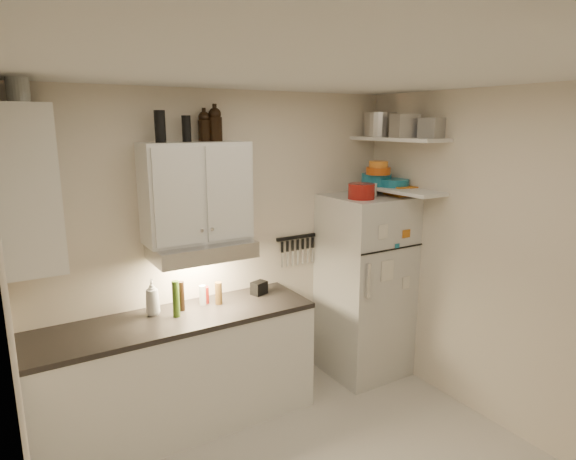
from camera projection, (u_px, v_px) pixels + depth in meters
ceiling at (337, 69)px, 2.51m from camera, size 3.20×3.00×0.02m
back_wall at (225, 249)px, 4.05m from camera, size 3.20×0.02×2.60m
left_wall at (16, 381)px, 1.97m from camera, size 0.02×3.00×2.60m
right_wall at (504, 264)px, 3.61m from camera, size 0.02×3.00×2.60m
base_cabinet at (179, 375)px, 3.70m from camera, size 2.10×0.60×0.88m
countertop at (176, 319)px, 3.60m from camera, size 2.10×0.62×0.04m
upper_cabinet at (196, 192)px, 3.64m from camera, size 0.80×0.33×0.75m
side_cabinet at (26, 188)px, 2.92m from camera, size 0.33×0.55×1.00m
range_hood at (202, 250)px, 3.68m from camera, size 0.76×0.46×0.12m
fridge at (365, 286)px, 4.49m from camera, size 0.70×0.68×1.70m
shelf_hi at (398, 139)px, 4.19m from camera, size 0.30×0.95×0.03m
shelf_lo at (395, 189)px, 4.29m from camera, size 0.30×0.95×0.03m
knife_strip at (297, 237)px, 4.38m from camera, size 0.42×0.02×0.03m
dutch_oven at (361, 191)px, 4.12m from camera, size 0.28×0.28×0.13m
book_stack at (401, 190)px, 4.34m from camera, size 0.25×0.29×0.09m
spice_jar at (373, 190)px, 4.28m from camera, size 0.08×0.08×0.11m
stock_pot at (380, 124)px, 4.47m from camera, size 0.33×0.33×0.22m
tin_a at (405, 126)px, 4.05m from camera, size 0.23×0.22×0.20m
tin_b at (432, 128)px, 3.94m from camera, size 0.19×0.19×0.17m
bowl_teal at (376, 180)px, 4.42m from camera, size 0.27×0.27×0.11m
bowl_orange at (378, 171)px, 4.33m from camera, size 0.22×0.22×0.07m
bowl_yellow at (378, 164)px, 4.31m from camera, size 0.17×0.17×0.05m
plates at (394, 183)px, 4.35m from camera, size 0.33×0.33×0.07m
growler_a at (204, 126)px, 3.65m from camera, size 0.10×0.10×0.23m
growler_b at (215, 124)px, 3.67m from camera, size 0.15×0.15×0.26m
thermos_a at (186, 129)px, 3.55m from camera, size 0.07×0.07×0.19m
thermos_b at (160, 126)px, 3.42m from camera, size 0.09×0.09×0.23m
side_jar at (18, 88)px, 2.84m from camera, size 0.16×0.16×0.17m
soap_bottle at (152, 295)px, 3.61m from camera, size 0.15×0.15×0.31m
pepper_mill at (219, 293)px, 3.83m from camera, size 0.07×0.07×0.18m
oil_bottle at (176, 299)px, 3.57m from camera, size 0.06×0.06×0.28m
vinegar_bottle at (181, 296)px, 3.70m from camera, size 0.05×0.05×0.23m
clear_bottle at (203, 295)px, 3.82m from camera, size 0.07×0.07×0.16m
red_jar at (205, 295)px, 3.86m from camera, size 0.09×0.09×0.14m
caddy at (259, 288)px, 4.06m from camera, size 0.15×0.13×0.11m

